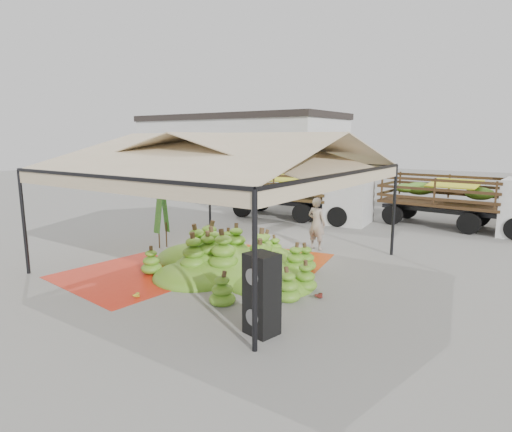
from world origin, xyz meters
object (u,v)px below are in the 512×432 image
Objects in this scene: truck_left at (305,190)px; truck_right at (469,197)px; speaker_stack at (262,294)px; vendor at (317,224)px; banana_heap at (230,250)px.

truck_left is 1.02× the size of truck_right.
vendor is at bearing 119.39° from speaker_stack.
truck_left is at bearing -52.07° from vendor.
banana_heap is 0.89× the size of truck_right.
banana_heap is at bearing -82.26° from truck_left.
truck_left is (-5.18, 11.35, 0.58)m from speaker_stack.
truck_left is at bearing -161.48° from truck_right.
banana_heap is 8.87m from truck_left.
banana_heap is at bearing -110.86° from truck_right.
truck_right is at bearing 94.34° from speaker_stack.
truck_left is (-2.19, 8.57, 0.77)m from banana_heap.
vendor is at bearing -64.06° from truck_left.
truck_right is (1.66, 13.23, 0.58)m from speaker_stack.
truck_right reaches higher than vendor.
truck_left is (-3.08, 4.82, 0.49)m from vendor.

